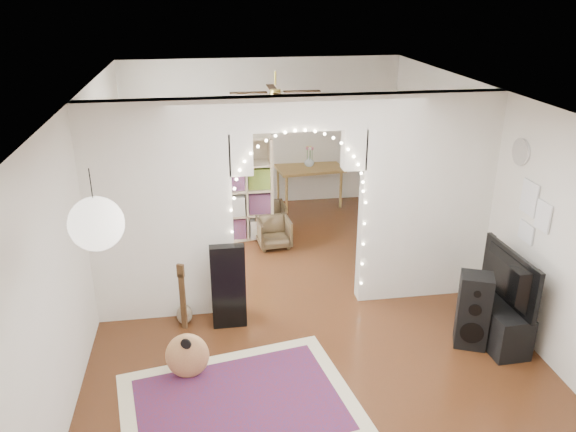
{
  "coord_description": "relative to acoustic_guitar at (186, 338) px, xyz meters",
  "views": [
    {
      "loc": [
        -1.1,
        -6.3,
        3.84
      ],
      "look_at": [
        -0.07,
        0.3,
        1.11
      ],
      "focal_mm": 35.0,
      "sensor_mm": 36.0,
      "label": 1
    }
  ],
  "objects": [
    {
      "name": "floor",
      "position": [
        1.39,
        1.34,
        -0.5
      ],
      "size": [
        7.5,
        7.5,
        0.0
      ],
      "primitive_type": "plane",
      "color": "black",
      "rests_on": "ground"
    },
    {
      "name": "ceiling",
      "position": [
        1.39,
        1.34,
        2.2
      ],
      "size": [
        5.0,
        7.5,
        0.02
      ],
      "primitive_type": "cube",
      "color": "white",
      "rests_on": "wall_back"
    },
    {
      "name": "wall_back",
      "position": [
        1.39,
        5.09,
        0.85
      ],
      "size": [
        5.0,
        0.02,
        2.7
      ],
      "primitive_type": "cube",
      "color": "silver",
      "rests_on": "floor"
    },
    {
      "name": "wall_front",
      "position": [
        1.39,
        -2.41,
        0.85
      ],
      "size": [
        5.0,
        0.02,
        2.7
      ],
      "primitive_type": "cube",
      "color": "silver",
      "rests_on": "floor"
    },
    {
      "name": "wall_left",
      "position": [
        -1.11,
        1.34,
        0.85
      ],
      "size": [
        0.02,
        7.5,
        2.7
      ],
      "primitive_type": "cube",
      "color": "silver",
      "rests_on": "floor"
    },
    {
      "name": "wall_right",
      "position": [
        3.89,
        1.34,
        0.85
      ],
      "size": [
        0.02,
        7.5,
        2.7
      ],
      "primitive_type": "cube",
      "color": "silver",
      "rests_on": "floor"
    },
    {
      "name": "divider_wall",
      "position": [
        1.39,
        1.34,
        0.93
      ],
      "size": [
        5.0,
        0.2,
        2.7
      ],
      "color": "silver",
      "rests_on": "floor"
    },
    {
      "name": "fairy_lights",
      "position": [
        1.39,
        1.21,
        1.05
      ],
      "size": [
        1.64,
        0.04,
        1.6
      ],
      "primitive_type": null,
      "color": "#FFEABF",
      "rests_on": "divider_wall"
    },
    {
      "name": "window",
      "position": [
        -1.08,
        3.14,
        1.0
      ],
      "size": [
        0.04,
        1.2,
        1.4
      ],
      "primitive_type": "cube",
      "color": "white",
      "rests_on": "wall_left"
    },
    {
      "name": "wall_clock",
      "position": [
        3.87,
        0.74,
        1.6
      ],
      "size": [
        0.03,
        0.31,
        0.31
      ],
      "primitive_type": "cylinder",
      "rotation": [
        0.0,
        1.57,
        0.0
      ],
      "color": "white",
      "rests_on": "wall_right"
    },
    {
      "name": "picture_frames",
      "position": [
        3.87,
        0.34,
        1.0
      ],
      "size": [
        0.02,
        0.5,
        0.7
      ],
      "primitive_type": null,
      "color": "white",
      "rests_on": "wall_right"
    },
    {
      "name": "paper_lantern",
      "position": [
        -0.51,
        -1.06,
        1.75
      ],
      "size": [
        0.4,
        0.4,
        0.4
      ],
      "primitive_type": "sphere",
      "color": "white",
      "rests_on": "ceiling"
    },
    {
      "name": "ceiling_fan",
      "position": [
        1.39,
        3.34,
        1.9
      ],
      "size": [
        1.1,
        1.1,
        0.3
      ],
      "primitive_type": null,
      "color": "gold",
      "rests_on": "ceiling"
    },
    {
      "name": "area_rug",
      "position": [
        0.49,
        -0.5,
        -0.49
      ],
      "size": [
        2.53,
        2.07,
        0.02
      ],
      "primitive_type": "cube",
      "rotation": [
        0.0,
        0.0,
        0.17
      ],
      "color": "maroon",
      "rests_on": "floor"
    },
    {
      "name": "guitar_case",
      "position": [
        0.49,
        0.93,
        0.04
      ],
      "size": [
        0.41,
        0.14,
        1.07
      ],
      "primitive_type": "cube",
      "rotation": [
        0.0,
        0.0,
        -0.0
      ],
      "color": "black",
      "rests_on": "floor"
    },
    {
      "name": "acoustic_guitar",
      "position": [
        0.0,
        0.0,
        0.0
      ],
      "size": [
        0.48,
        0.33,
        1.14
      ],
      "rotation": [
        0.0,
        0.0,
        -0.41
      ],
      "color": "#B97D4A",
      "rests_on": "floor"
    },
    {
      "name": "tabby_cat",
      "position": [
        -0.06,
        1.08,
        -0.37
      ],
      "size": [
        0.22,
        0.46,
        0.3
      ],
      "rotation": [
        0.0,
        0.0,
        0.1
      ],
      "color": "brown",
      "rests_on": "floor"
    },
    {
      "name": "floor_speaker",
      "position": [
        3.2,
        0.11,
        -0.05
      ],
      "size": [
        0.44,
        0.41,
        0.9
      ],
      "rotation": [
        0.0,
        0.0,
        -0.4
      ],
      "color": "black",
      "rests_on": "floor"
    },
    {
      "name": "media_console",
      "position": [
        3.52,
        0.18,
        -0.25
      ],
      "size": [
        0.43,
        1.01,
        0.5
      ],
      "primitive_type": "cube",
      "rotation": [
        0.0,
        0.0,
        0.04
      ],
      "color": "black",
      "rests_on": "floor"
    },
    {
      "name": "tv",
      "position": [
        3.52,
        0.18,
        0.31
      ],
      "size": [
        0.18,
        1.08,
        0.62
      ],
      "primitive_type": "imported",
      "rotation": [
        0.0,
        0.0,
        1.61
      ],
      "color": "black",
      "rests_on": "media_console"
    },
    {
      "name": "bookcase",
      "position": [
        0.51,
        3.5,
        0.36
      ],
      "size": [
        1.71,
        0.67,
        1.7
      ],
      "primitive_type": "cube",
      "rotation": [
        0.0,
        0.0,
        0.15
      ],
      "color": "beige",
      "rests_on": "floor"
    },
    {
      "name": "dining_table",
      "position": [
        2.21,
        4.84,
        0.19
      ],
      "size": [
        1.28,
        0.93,
        0.76
      ],
      "rotation": [
        0.0,
        0.0,
        0.11
      ],
      "color": "olive",
      "rests_on": "floor"
    },
    {
      "name": "flower_vase",
      "position": [
        2.21,
        4.84,
        0.35
      ],
      "size": [
        0.2,
        0.2,
        0.19
      ],
      "primitive_type": "imported",
      "rotation": [
        0.0,
        0.0,
        0.11
      ],
      "color": "white",
      "rests_on": "dining_table"
    },
    {
      "name": "dining_chair_left",
      "position": [
        1.38,
        3.9,
        -0.28
      ],
      "size": [
        0.48,
        0.49,
        0.43
      ],
      "primitive_type": "imported",
      "rotation": [
        0.0,
        0.0,
        0.04
      ],
      "color": "#4F3F27",
      "rests_on": "floor"
    },
    {
      "name": "dining_chair_right",
      "position": [
        1.32,
        3.1,
        -0.26
      ],
      "size": [
        0.55,
        0.56,
        0.47
      ],
      "primitive_type": "imported",
      "rotation": [
        0.0,
        0.0,
        0.09
      ],
      "color": "#4F3F27",
      "rests_on": "floor"
    }
  ]
}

